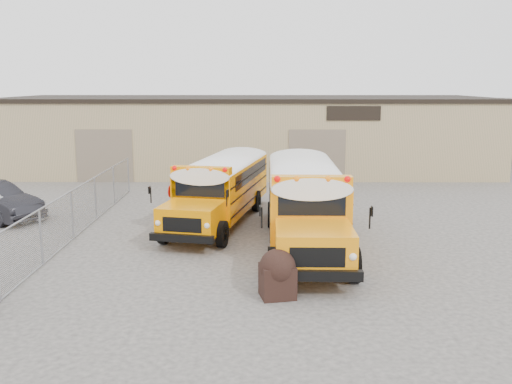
{
  "coord_description": "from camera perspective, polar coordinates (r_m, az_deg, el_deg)",
  "views": [
    {
      "loc": [
        0.72,
        -16.95,
        5.63
      ],
      "look_at": [
        0.62,
        3.82,
        1.6
      ],
      "focal_mm": 40.0,
      "sensor_mm": 36.0,
      "label": 1
    }
  ],
  "objects": [
    {
      "name": "ground",
      "position": [
        17.87,
        -2.06,
        -7.39
      ],
      "size": [
        120.0,
        120.0,
        0.0
      ],
      "primitive_type": "plane",
      "color": "#44413E",
      "rests_on": "ground"
    },
    {
      "name": "warehouse",
      "position": [
        37.09,
        -0.84,
        5.95
      ],
      "size": [
        30.2,
        10.2,
        4.67
      ],
      "color": "tan",
      "rests_on": "ground"
    },
    {
      "name": "chainlink_fence",
      "position": [
        21.58,
        -17.89,
        -2.22
      ],
      "size": [
        0.07,
        18.07,
        1.81
      ],
      "color": "gray",
      "rests_on": "ground"
    },
    {
      "name": "school_bus_left",
      "position": [
        28.58,
        -0.55,
        2.75
      ],
      "size": [
        4.0,
        9.35,
        2.66
      ],
      "color": "orange",
      "rests_on": "ground"
    },
    {
      "name": "school_bus_right",
      "position": [
        26.04,
        4.07,
        2.24
      ],
      "size": [
        2.72,
        9.99,
        2.91
      ],
      "color": "orange",
      "rests_on": "ground"
    },
    {
      "name": "tarp_bundle",
      "position": [
        15.19,
        2.16,
        -8.07
      ],
      "size": [
        1.02,
        0.97,
        1.32
      ],
      "color": "black",
      "rests_on": "ground"
    }
  ]
}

